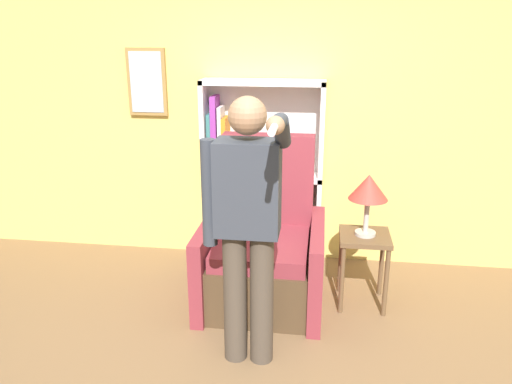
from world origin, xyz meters
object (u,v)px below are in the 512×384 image
bookcase (250,180)px  table_lamp (368,189)px  armchair (263,253)px  side_table (364,249)px  person_standing (247,220)px

bookcase → table_lamp: bookcase is taller
armchair → side_table: bearing=0.2°
person_standing → side_table: (0.78, 0.81, -0.52)m
person_standing → table_lamp: person_standing is taller
side_table → armchair: bearing=-179.8°
bookcase → person_standing: 1.50m
bookcase → table_lamp: size_ratio=3.50×
armchair → bookcase: bearing=107.4°
bookcase → person_standing: size_ratio=0.97×
bookcase → armchair: bearing=-72.6°
armchair → side_table: armchair is taller
table_lamp → side_table: bearing=33.7°
armchair → person_standing: person_standing is taller
person_standing → armchair: bearing=89.9°
bookcase → table_lamp: (0.99, -0.66, 0.17)m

